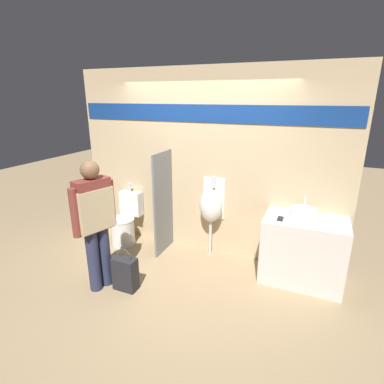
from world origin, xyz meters
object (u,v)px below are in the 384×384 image
at_px(sink_basin, 303,213).
at_px(toilet, 125,223).
at_px(urinal_near_counter, 211,206).
at_px(shopping_bag, 125,273).
at_px(cell_phone, 280,219).
at_px(person_in_vest, 95,217).

bearing_deg(sink_basin, toilet, -178.90).
relative_size(urinal_near_counter, toilet, 1.26).
xyz_separation_m(sink_basin, toilet, (-2.67, -0.05, -0.58)).
bearing_deg(toilet, shopping_bag, -55.07).
height_order(cell_phone, person_in_vest, person_in_vest).
relative_size(sink_basin, cell_phone, 2.31).
distance_m(sink_basin, toilet, 2.73).
bearing_deg(urinal_near_counter, person_in_vest, -127.27).
relative_size(cell_phone, shopping_bag, 0.25).
height_order(person_in_vest, shopping_bag, person_in_vest).
bearing_deg(shopping_bag, cell_phone, 29.03).
distance_m(urinal_near_counter, person_in_vest, 1.64).
height_order(sink_basin, urinal_near_counter, urinal_near_counter).
bearing_deg(sink_basin, cell_phone, -143.34).
relative_size(urinal_near_counter, shopping_bag, 2.16).
bearing_deg(shopping_bag, urinal_near_counter, 61.28).
xyz_separation_m(urinal_near_counter, person_in_vest, (-0.99, -1.30, 0.15)).
height_order(urinal_near_counter, toilet, urinal_near_counter).
distance_m(cell_phone, shopping_bag, 2.03).
relative_size(toilet, shopping_bag, 1.72).
height_order(cell_phone, toilet, toilet).
xyz_separation_m(sink_basin, person_in_vest, (-2.24, -1.19, 0.03)).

